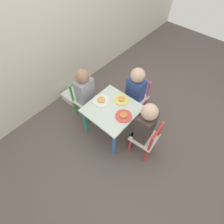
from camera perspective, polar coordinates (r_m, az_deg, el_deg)
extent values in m
plane|color=#5B514C|center=(2.25, 0.00, -5.75)|extent=(6.00, 6.00, 0.00)
cube|color=silver|center=(1.90, 0.00, 1.02)|extent=(0.52, 0.52, 0.02)
cylinder|color=#387AD1|center=(1.91, 0.64, -10.68)|extent=(0.04, 0.04, 0.42)
cylinder|color=#8E51BC|center=(2.11, 8.72, -2.23)|extent=(0.04, 0.04, 0.42)
cylinder|color=teal|center=(2.09, -8.83, -3.18)|extent=(0.04, 0.04, 0.42)
cylinder|color=orange|center=(2.27, -0.53, 3.96)|extent=(0.04, 0.04, 0.42)
cube|color=silver|center=(2.24, 7.63, 4.84)|extent=(0.27, 0.27, 0.02)
cylinder|color=#E5599E|center=(2.33, 3.61, 2.50)|extent=(0.03, 0.03, 0.26)
cylinder|color=#E5599E|center=(2.26, 7.67, -0.36)|extent=(0.03, 0.03, 0.26)
cylinder|color=#E5599E|center=(2.44, 6.89, 5.28)|extent=(0.03, 0.03, 0.26)
cylinder|color=#E5599E|center=(2.37, 10.85, 2.63)|extent=(0.03, 0.03, 0.26)
cylinder|color=#E5599E|center=(2.26, 7.53, 9.70)|extent=(0.03, 0.03, 0.26)
cylinder|color=#E5599E|center=(2.18, 11.88, 6.97)|extent=(0.03, 0.03, 0.26)
cylinder|color=#E5599E|center=(2.14, 10.10, 10.56)|extent=(0.03, 0.21, 0.02)
cube|color=silver|center=(2.22, -8.68, 4.04)|extent=(0.27, 0.27, 0.02)
cylinder|color=green|center=(2.24, -8.23, -1.18)|extent=(0.03, 0.03, 0.26)
cylinder|color=green|center=(2.32, -4.59, 2.09)|extent=(0.03, 0.03, 0.26)
cylinder|color=green|center=(2.34, -11.91, 1.50)|extent=(0.03, 0.03, 0.26)
cylinder|color=green|center=(2.42, -8.31, 4.54)|extent=(0.03, 0.03, 0.26)
cylinder|color=green|center=(2.15, -13.06, 5.79)|extent=(0.03, 0.03, 0.26)
cylinder|color=green|center=(2.24, -9.08, 8.94)|extent=(0.03, 0.03, 0.26)
cylinder|color=green|center=(2.11, -11.52, 9.59)|extent=(0.21, 0.03, 0.02)
cube|color=silver|center=(1.92, 10.56, -8.00)|extent=(0.28, 0.28, 0.02)
cylinder|color=#DB3D38|center=(2.11, 8.95, -6.34)|extent=(0.03, 0.03, 0.26)
cylinder|color=#DB3D38|center=(2.01, 5.82, -10.57)|extent=(0.03, 0.03, 0.26)
cylinder|color=#DB3D38|center=(2.08, 13.99, -9.20)|extent=(0.03, 0.03, 0.26)
cylinder|color=#DB3D38|center=(1.99, 11.10, -13.68)|extent=(0.03, 0.03, 0.26)
cylinder|color=#DB3D38|center=(1.87, 15.53, -5.45)|extent=(0.03, 0.03, 0.26)
cylinder|color=#DB3D38|center=(1.75, 12.43, -10.29)|extent=(0.03, 0.03, 0.26)
cylinder|color=#DB3D38|center=(1.71, 14.79, -5.90)|extent=(0.21, 0.04, 0.02)
cylinder|color=#38383D|center=(2.30, 4.45, 1.68)|extent=(0.07, 0.07, 0.28)
cylinder|color=#38383D|center=(2.26, 6.37, 0.32)|extent=(0.07, 0.07, 0.28)
cube|color=#2D478E|center=(2.12, 7.74, 7.36)|extent=(0.15, 0.20, 0.30)
sphere|color=#DBB293|center=(1.97, 8.44, 11.80)|extent=(0.16, 0.16, 0.16)
cylinder|color=#7A6B5B|center=(2.24, -7.00, -0.36)|extent=(0.07, 0.07, 0.28)
cylinder|color=#7A6B5B|center=(2.28, -5.28, 1.19)|extent=(0.07, 0.07, 0.28)
cube|color=#999EA8|center=(2.09, -8.86, 6.86)|extent=(0.20, 0.15, 0.33)
sphere|color=#A37556|center=(1.93, -9.71, 11.55)|extent=(0.15, 0.15, 0.15)
cylinder|color=#38383D|center=(2.08, 7.85, -7.12)|extent=(0.07, 0.07, 0.28)
cylinder|color=#38383D|center=(2.03, 6.37, -9.12)|extent=(0.07, 0.07, 0.28)
cube|color=#423833|center=(1.77, 10.89, -4.74)|extent=(0.21, 0.16, 0.36)
sphere|color=#DBB293|center=(1.57, 12.23, 0.03)|extent=(0.15, 0.15, 0.15)
cylinder|color=#EADB66|center=(1.97, 3.09, 4.06)|extent=(0.17, 0.17, 0.01)
cylinder|color=gold|center=(1.96, 3.11, 4.33)|extent=(0.08, 0.08, 0.02)
cylinder|color=white|center=(1.96, -3.55, 3.73)|extent=(0.19, 0.19, 0.01)
cylinder|color=gold|center=(1.95, -3.57, 4.00)|extent=(0.09, 0.09, 0.02)
cylinder|color=#E54C47|center=(1.83, 3.79, -1.31)|extent=(0.18, 0.18, 0.01)
cylinder|color=#D6843D|center=(1.81, 3.82, -1.05)|extent=(0.08, 0.08, 0.02)
cube|color=silver|center=(2.59, -12.67, 5.22)|extent=(0.24, 0.23, 0.11)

